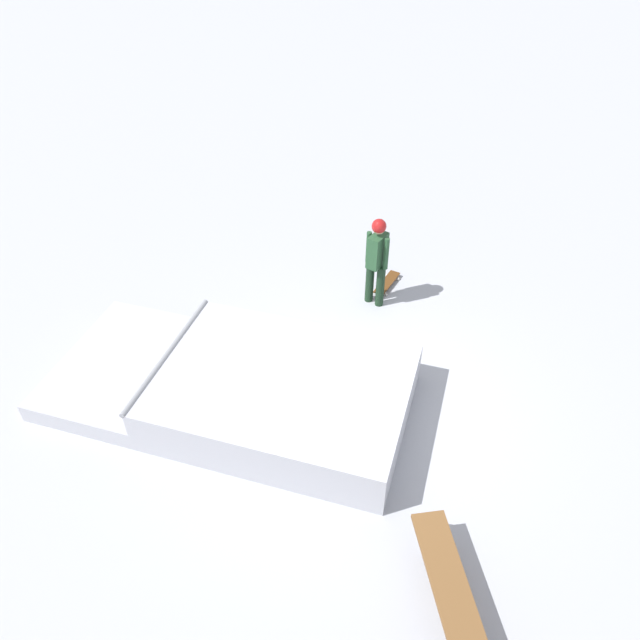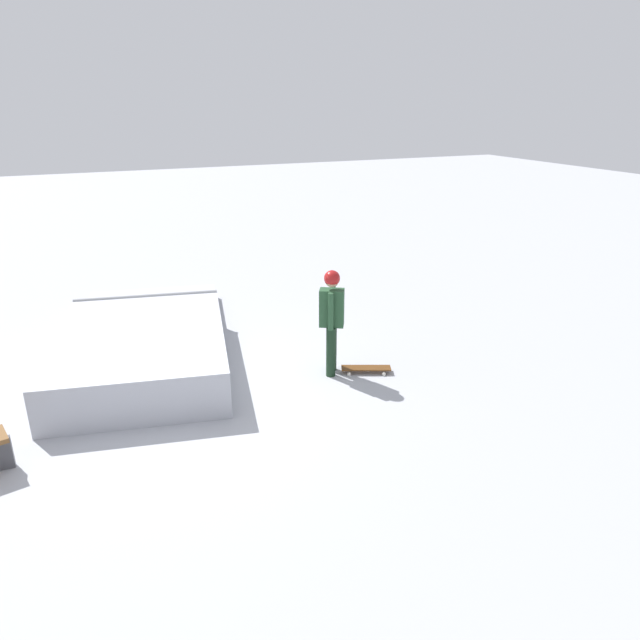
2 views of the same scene
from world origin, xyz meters
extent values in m
plane|color=#A8AAB2|center=(0.00, 0.00, 0.00)|extent=(60.00, 60.00, 0.00)
cube|color=#B0B3BB|center=(0.98, 0.21, 0.35)|extent=(4.04, 3.25, 0.70)
cube|color=#B0B3BB|center=(3.63, -0.32, 0.15)|extent=(2.27, 2.90, 0.30)
cylinder|color=gray|center=(2.75, -0.14, 0.70)|extent=(0.59, 2.57, 0.08)
cylinder|color=black|center=(-0.36, -2.52, 0.41)|extent=(0.15, 0.15, 0.82)
cylinder|color=black|center=(-0.17, -2.63, 0.41)|extent=(0.15, 0.15, 0.82)
cube|color=#264C2D|center=(-0.26, -2.58, 1.12)|extent=(0.38, 0.44, 0.60)
cylinder|color=#264C2D|center=(-0.42, -2.49, 1.12)|extent=(0.09, 0.09, 0.60)
cylinder|color=#264C2D|center=(-0.11, -2.66, 1.12)|extent=(0.09, 0.09, 0.60)
sphere|color=tan|center=(-0.26, -2.58, 1.57)|extent=(0.22, 0.22, 0.22)
sphere|color=#A51919|center=(-0.26, -2.58, 1.60)|extent=(0.25, 0.25, 0.25)
cube|color=#593314|center=(-0.49, -3.10, 0.08)|extent=(0.50, 0.81, 0.02)
cylinder|color=silver|center=(-0.48, -2.79, 0.03)|extent=(0.05, 0.06, 0.06)
cylinder|color=silver|center=(-0.27, -2.88, 0.03)|extent=(0.05, 0.06, 0.06)
cylinder|color=silver|center=(-0.71, -3.31, 0.03)|extent=(0.05, 0.06, 0.06)
cylinder|color=silver|center=(-0.50, -3.40, 0.03)|extent=(0.05, 0.06, 0.06)
cube|color=brown|center=(-1.23, 2.81, 0.45)|extent=(0.77, 1.65, 0.06)
cube|color=#4C4C51|center=(-1.07, 2.18, 0.21)|extent=(0.08, 0.36, 0.42)
camera|label=1|loc=(-0.18, 6.30, 6.91)|focal=34.46mm
camera|label=2|loc=(-7.98, 0.98, 4.18)|focal=32.54mm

